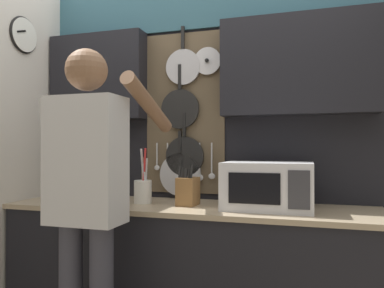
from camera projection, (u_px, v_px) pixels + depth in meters
name	position (u px, v px, depth m)	size (l,w,h in m)	color
base_cabinet_counter	(188.00, 278.00, 2.31)	(2.28, 0.60, 0.90)	black
back_wall_unit	(202.00, 116.00, 2.58)	(2.85, 0.20, 2.48)	black
microwave	(268.00, 186.00, 2.16)	(0.51, 0.35, 0.27)	silver
knife_block	(187.00, 191.00, 2.31)	(0.12, 0.16, 0.25)	brown
utensil_crock	(143.00, 190.00, 2.40)	(0.11, 0.11, 0.35)	white
person	(87.00, 186.00, 1.92)	(0.54, 0.66, 1.76)	#383842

